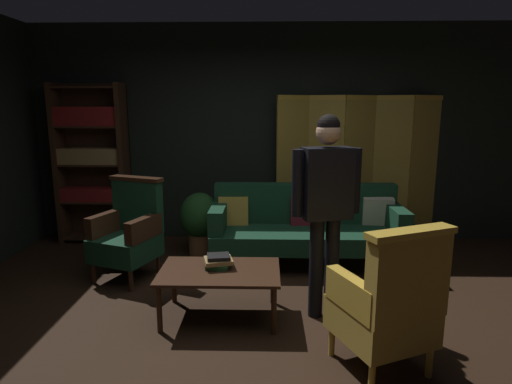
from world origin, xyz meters
TOP-DOWN VIEW (x-y plane):
  - ground_plane at (0.00, 0.00)m, footprint 10.00×10.00m
  - back_wall at (0.00, 2.45)m, footprint 7.20×0.10m
  - folding_screen at (1.29, 2.30)m, footprint 2.15×0.31m
  - bookshelf at (-2.15, 2.19)m, footprint 0.90×0.32m
  - velvet_couch at (0.55, 1.45)m, footprint 2.12×0.78m
  - coffee_table at (-0.29, 0.12)m, footprint 1.00×0.64m
  - armchair_gilt_accent at (0.90, -0.62)m, footprint 0.76×0.76m
  - armchair_wing_left at (-1.32, 0.97)m, footprint 0.75×0.74m
  - standing_figure at (0.59, 0.18)m, footprint 0.57×0.30m
  - potted_plant at (-0.69, 1.64)m, footprint 0.48×0.48m
  - book_green_cloth at (-0.30, 0.18)m, footprint 0.21×0.21m
  - book_tan_leather at (-0.30, 0.18)m, footprint 0.27×0.24m
  - book_black_cloth at (-0.30, 0.18)m, footprint 0.21×0.19m

SIDE VIEW (x-z plane):
  - ground_plane at x=0.00m, z-range 0.00..0.00m
  - coffee_table at x=-0.29m, z-range 0.16..0.58m
  - potted_plant at x=-0.69m, z-range 0.06..0.82m
  - book_green_cloth at x=-0.30m, z-range 0.42..0.46m
  - velvet_couch at x=0.55m, z-range 0.01..0.89m
  - book_tan_leather at x=-0.30m, z-range 0.46..0.50m
  - armchair_gilt_accent at x=0.90m, z-range -0.03..1.01m
  - armchair_wing_left at x=-1.32m, z-range -0.03..1.01m
  - book_black_cloth at x=-0.30m, z-range 0.50..0.53m
  - folding_screen at x=1.29m, z-range 0.04..1.94m
  - standing_figure at x=0.59m, z-range 0.17..1.88m
  - bookshelf at x=-2.15m, z-range 0.07..2.12m
  - back_wall at x=0.00m, z-range 0.00..2.80m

